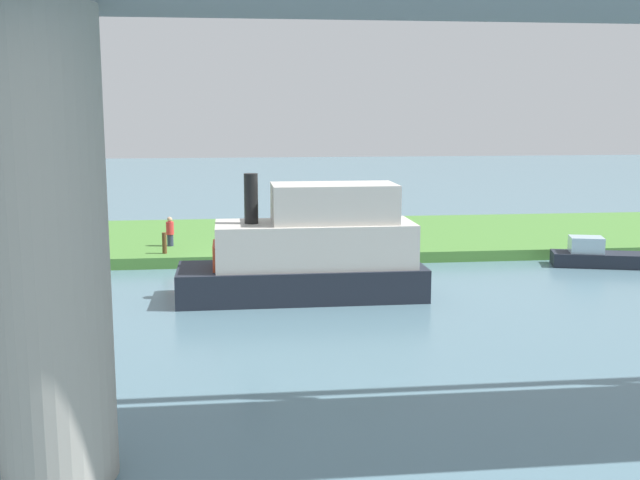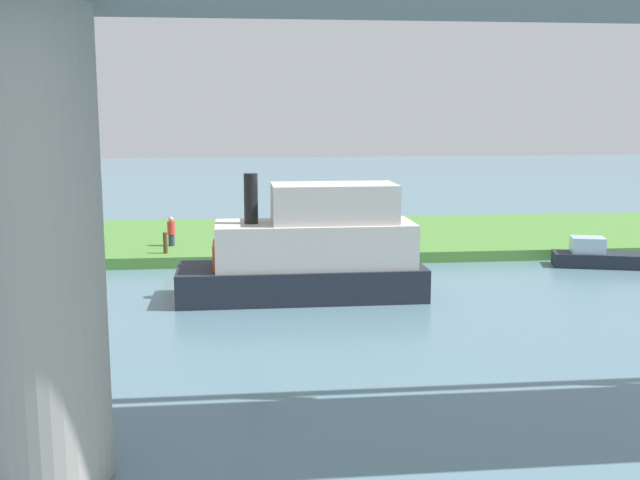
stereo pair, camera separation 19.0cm
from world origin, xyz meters
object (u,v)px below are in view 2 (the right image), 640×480
bridge_pylon (43,251)px  motorboat_red (310,252)px  mooring_post (165,243)px  motorboat_white (596,256)px  person_on_bank (171,231)px

bridge_pylon → motorboat_red: bridge_pylon is taller
bridge_pylon → mooring_post: 20.71m
mooring_post → motorboat_white: (-18.95, 2.63, -0.51)m
mooring_post → motorboat_red: bearing=130.0°
mooring_post → person_on_bank: bearing=-93.5°
mooring_post → motorboat_red: motorboat_red is taller
motorboat_red → motorboat_white: (-13.15, -4.29, -1.24)m
motorboat_red → motorboat_white: motorboat_red is taller
motorboat_red → bridge_pylon: bearing=65.4°
bridge_pylon → mooring_post: bearing=-91.0°
bridge_pylon → person_on_bank: size_ratio=6.23×
motorboat_red → mooring_post: bearing=-50.0°
person_on_bank → motorboat_white: bearing=166.4°
mooring_post → motorboat_white: size_ratio=0.23×
person_on_bank → motorboat_white: size_ratio=0.34×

